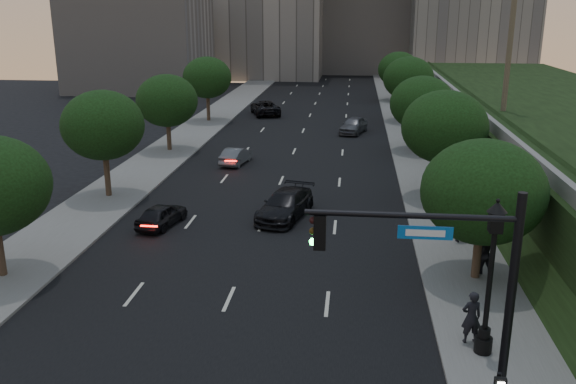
# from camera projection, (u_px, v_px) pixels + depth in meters

# --- Properties ---
(ground) EXTENTS (160.00, 160.00, 0.00)m
(ground) POSITION_uv_depth(u_px,v_px,m) (199.00, 368.00, 20.03)
(ground) COLOR black
(ground) RESTS_ON ground
(road_surface) EXTENTS (16.00, 140.00, 0.02)m
(road_surface) POSITION_uv_depth(u_px,v_px,m) (292.00, 157.00, 48.59)
(road_surface) COLOR black
(road_surface) RESTS_ON ground
(sidewalk_right) EXTENTS (4.50, 140.00, 0.15)m
(sidewalk_right) POSITION_uv_depth(u_px,v_px,m) (422.00, 160.00, 47.51)
(sidewalk_right) COLOR slate
(sidewalk_right) RESTS_ON ground
(sidewalk_left) EXTENTS (4.50, 140.00, 0.15)m
(sidewalk_left) POSITION_uv_depth(u_px,v_px,m) (167.00, 153.00, 49.63)
(sidewalk_left) COLOR slate
(sidewalk_left) RESTS_ON ground
(parapet_wall) EXTENTS (0.35, 90.00, 0.70)m
(parapet_wall) POSITION_uv_depth(u_px,v_px,m) (474.00, 110.00, 44.04)
(parapet_wall) COLOR slate
(parapet_wall) RESTS_ON embankment
(office_block_mid) EXTENTS (22.00, 18.00, 26.00)m
(office_block_mid) POSITION_uv_depth(u_px,v_px,m) (364.00, 0.00, 112.77)
(office_block_mid) COLOR #A59F97
(office_block_mid) RESTS_ON ground
(office_block_filler) EXTENTS (18.00, 16.00, 14.00)m
(office_block_filler) POSITION_uv_depth(u_px,v_px,m) (140.00, 41.00, 87.34)
(office_block_filler) COLOR #A59F97
(office_block_filler) RESTS_ON ground
(tree_right_a) EXTENTS (5.20, 5.20, 6.24)m
(tree_right_a) POSITION_uv_depth(u_px,v_px,m) (483.00, 192.00, 25.43)
(tree_right_a) COLOR #38281C
(tree_right_a) RESTS_ON ground
(tree_right_b) EXTENTS (5.20, 5.20, 6.74)m
(tree_right_b) POSITION_uv_depth(u_px,v_px,m) (445.00, 127.00, 36.71)
(tree_right_b) COLOR #38281C
(tree_right_b) RESTS_ON ground
(tree_right_c) EXTENTS (5.20, 5.20, 6.24)m
(tree_right_c) POSITION_uv_depth(u_px,v_px,m) (422.00, 103.00, 49.22)
(tree_right_c) COLOR #38281C
(tree_right_c) RESTS_ON ground
(tree_right_d) EXTENTS (5.20, 5.20, 6.74)m
(tree_right_d) POSITION_uv_depth(u_px,v_px,m) (408.00, 78.00, 62.41)
(tree_right_d) COLOR #38281C
(tree_right_d) RESTS_ON ground
(tree_right_e) EXTENTS (5.20, 5.20, 6.24)m
(tree_right_e) POSITION_uv_depth(u_px,v_px,m) (399.00, 69.00, 76.83)
(tree_right_e) COLOR #38281C
(tree_right_e) RESTS_ON ground
(tree_left_b) EXTENTS (5.00, 5.00, 6.71)m
(tree_left_b) POSITION_uv_depth(u_px,v_px,m) (103.00, 125.00, 36.91)
(tree_left_b) COLOR #38281C
(tree_left_b) RESTS_ON ground
(tree_left_c) EXTENTS (5.00, 5.00, 6.34)m
(tree_left_c) POSITION_uv_depth(u_px,v_px,m) (167.00, 101.00, 49.40)
(tree_left_c) COLOR #38281C
(tree_left_c) RESTS_ON ground
(tree_left_d) EXTENTS (5.00, 5.00, 6.71)m
(tree_left_d) POSITION_uv_depth(u_px,v_px,m) (207.00, 78.00, 62.62)
(tree_left_d) COLOR #38281C
(tree_left_d) RESTS_ON ground
(traffic_signal_mast) EXTENTS (5.68, 0.56, 7.00)m
(traffic_signal_mast) POSITION_uv_depth(u_px,v_px,m) (466.00, 312.00, 16.08)
(traffic_signal_mast) COLOR black
(traffic_signal_mast) RESTS_ON ground
(street_lamp) EXTENTS (0.64, 0.64, 5.62)m
(street_lamp) POSITION_uv_depth(u_px,v_px,m) (489.00, 285.00, 20.01)
(street_lamp) COLOR black
(street_lamp) RESTS_ON ground
(sedan_near_left) EXTENTS (2.25, 3.96, 1.27)m
(sedan_near_left) POSITION_uv_depth(u_px,v_px,m) (162.00, 215.00, 33.01)
(sedan_near_left) COLOR black
(sedan_near_left) RESTS_ON ground
(sedan_mid_left) EXTENTS (2.02, 4.07, 1.28)m
(sedan_mid_left) POSITION_uv_depth(u_px,v_px,m) (236.00, 156.00, 46.28)
(sedan_mid_left) COLOR #575A5E
(sedan_mid_left) RESTS_ON ground
(sedan_far_left) EXTENTS (4.35, 6.32, 1.60)m
(sedan_far_left) POSITION_uv_depth(u_px,v_px,m) (265.00, 108.00, 67.86)
(sedan_far_left) COLOR black
(sedan_far_left) RESTS_ON ground
(sedan_near_right) EXTENTS (3.34, 5.60, 1.52)m
(sedan_near_right) POSITION_uv_depth(u_px,v_px,m) (285.00, 205.00, 34.28)
(sedan_near_right) COLOR black
(sedan_near_right) RESTS_ON ground
(sedan_far_right) EXTENTS (3.04, 4.94, 1.57)m
(sedan_far_right) POSITION_uv_depth(u_px,v_px,m) (354.00, 125.00, 57.71)
(sedan_far_right) COLOR #525459
(sedan_far_right) RESTS_ON ground
(pedestrian_a) EXTENTS (0.78, 0.59, 1.92)m
(pedestrian_a) POSITION_uv_depth(u_px,v_px,m) (471.00, 317.00, 21.07)
(pedestrian_a) COLOR black
(pedestrian_a) RESTS_ON sidewalk_right
(pedestrian_b) EXTENTS (1.06, 0.92, 1.85)m
(pedestrian_b) POSITION_uv_depth(u_px,v_px,m) (482.00, 253.00, 26.71)
(pedestrian_b) COLOR black
(pedestrian_b) RESTS_ON sidewalk_right
(pedestrian_c) EXTENTS (1.07, 0.68, 1.70)m
(pedestrian_c) POSITION_uv_depth(u_px,v_px,m) (462.00, 226.00, 30.30)
(pedestrian_c) COLOR black
(pedestrian_c) RESTS_ON sidewalk_right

